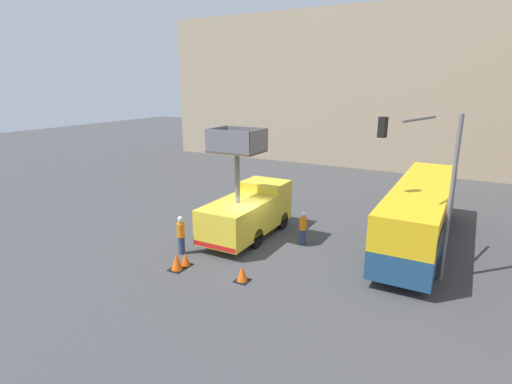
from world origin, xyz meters
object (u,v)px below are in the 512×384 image
road_worker_near_truck (181,235)px  traffic_cone_near_truck (242,274)px  traffic_cone_mid_road (177,262)px  road_worker_directing (303,228)px  utility_truck (248,210)px  city_bus (421,210)px  traffic_light_pole (427,169)px  traffic_cone_far_side (185,260)px

road_worker_near_truck → traffic_cone_near_truck: (4.01, -0.98, -0.64)m
traffic_cone_mid_road → traffic_cone_near_truck: bearing=9.1°
road_worker_directing → traffic_cone_mid_road: (-3.78, -5.39, -0.53)m
road_worker_directing → traffic_cone_near_truck: 4.98m
utility_truck → city_bus: (8.15, 3.42, 0.32)m
road_worker_directing → traffic_cone_near_truck: (-0.69, -4.90, -0.56)m
traffic_light_pole → traffic_cone_mid_road: size_ratio=9.20×
road_worker_near_truck → traffic_cone_near_truck: size_ratio=2.79×
road_worker_near_truck → traffic_light_pole: bearing=165.7°
utility_truck → road_worker_near_truck: 3.93m
road_worker_directing → traffic_cone_far_side: (-3.71, -4.87, -0.60)m
city_bus → traffic_cone_mid_road: size_ratio=16.21×
utility_truck → traffic_cone_near_truck: 5.18m
utility_truck → city_bus: utility_truck is taller
city_bus → road_worker_near_truck: bearing=134.8°
road_worker_near_truck → traffic_cone_mid_road: road_worker_near_truck is taller
city_bus → traffic_cone_near_truck: 9.94m
traffic_cone_near_truck → traffic_light_pole: bearing=35.9°
traffic_light_pole → road_worker_near_truck: bearing=-160.9°
road_worker_near_truck → traffic_cone_near_truck: bearing=132.9°
traffic_cone_mid_road → road_worker_near_truck: bearing=122.0°
traffic_cone_near_truck → traffic_cone_far_side: traffic_cone_near_truck is taller
traffic_light_pole → road_worker_directing: size_ratio=3.89×
city_bus → traffic_cone_far_side: city_bus is taller
road_worker_near_truck → traffic_cone_far_side: size_ratio=3.09×
road_worker_directing → traffic_cone_near_truck: road_worker_directing is taller
road_worker_near_truck → traffic_cone_far_side: 1.53m
utility_truck → traffic_cone_far_side: utility_truck is taller
city_bus → traffic_cone_mid_road: bearing=142.9°
road_worker_near_truck → traffic_cone_mid_road: size_ratio=2.55×
traffic_light_pole → traffic_cone_mid_road: traffic_light_pole is taller
road_worker_near_truck → road_worker_directing: (4.70, 3.92, -0.08)m
traffic_light_pole → road_worker_near_truck: (-10.24, -3.54, -3.64)m
road_worker_near_truck → road_worker_directing: bearing=-173.5°
city_bus → traffic_cone_near_truck: size_ratio=17.73×
city_bus → road_worker_directing: (-5.15, -3.00, -0.95)m
city_bus → road_worker_directing: size_ratio=6.85×
traffic_light_pole → road_worker_directing: bearing=176.0°
road_worker_near_truck → traffic_cone_far_side: (0.98, -0.95, -0.68)m
utility_truck → road_worker_directing: utility_truck is taller
city_bus → road_worker_directing: 6.04m
traffic_cone_mid_road → road_worker_directing: bearing=55.0°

